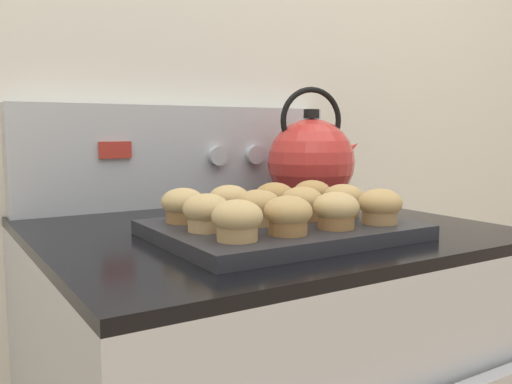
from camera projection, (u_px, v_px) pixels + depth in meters
wall_back at (173, 87)px, 1.23m from camera, size 8.00×0.05×2.40m
control_panel at (184, 156)px, 1.20m from camera, size 0.73×0.07×0.22m
muffin_pan at (281, 230)px, 0.85m from camera, size 0.38×0.30×0.02m
muffin_r0_c0 at (237, 220)px, 0.71m from camera, size 0.07×0.07×0.05m
muffin_r0_c1 at (288, 215)px, 0.75m from camera, size 0.07×0.07×0.05m
muffin_r0_c2 at (336, 210)px, 0.80m from camera, size 0.07×0.07×0.05m
muffin_r0_c3 at (380, 206)px, 0.84m from camera, size 0.07×0.07×0.05m
muffin_r1_c0 at (207, 212)px, 0.78m from camera, size 0.07×0.07×0.05m
muffin_r1_c1 at (258, 207)px, 0.83m from camera, size 0.07×0.07×0.05m
muffin_r1_c2 at (302, 204)px, 0.87m from camera, size 0.07×0.07×0.05m
muffin_r1_c3 at (343, 200)px, 0.91m from camera, size 0.07×0.07×0.05m
muffin_r2_c0 at (183, 205)px, 0.85m from camera, size 0.07×0.07×0.05m
muffin_r2_c1 at (229, 201)px, 0.90m from camera, size 0.07×0.07×0.05m
muffin_r2_c2 at (275, 198)px, 0.94m from camera, size 0.07×0.07×0.05m
muffin_r2_c3 at (312, 195)px, 0.98m from camera, size 0.07×0.07×0.05m
tea_kettle at (311, 161)px, 1.19m from camera, size 0.23×0.19×0.26m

